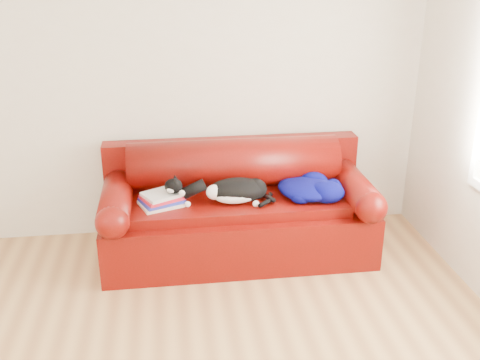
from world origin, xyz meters
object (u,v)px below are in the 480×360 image
object	(u,v)px
book_stack	(162,199)
blanket	(309,188)
sofa_base	(238,226)
cat	(236,191)

from	to	relation	value
book_stack	blanket	size ratio (longest dim) A/B	0.66
sofa_base	cat	size ratio (longest dim) A/B	3.24
sofa_base	blanket	xyz separation A→B (m)	(0.55, -0.08, 0.33)
blanket	book_stack	bearing A→B (deg)	-179.41
book_stack	blanket	world-z (taller)	blanket
cat	blanket	distance (m)	0.58
sofa_base	cat	world-z (taller)	cat
cat	blanket	size ratio (longest dim) A/B	1.17
sofa_base	book_stack	size ratio (longest dim) A/B	5.71
book_stack	cat	bearing A→B (deg)	-1.86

